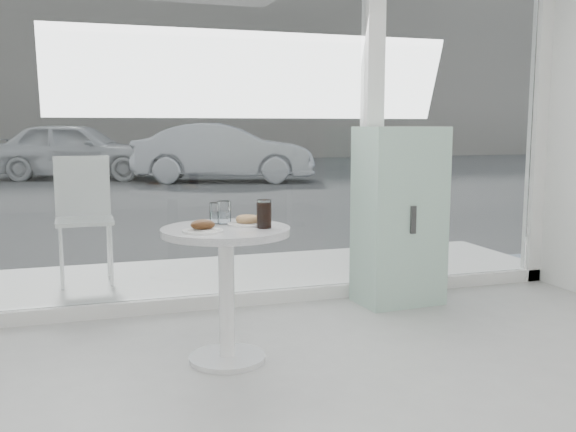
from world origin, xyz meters
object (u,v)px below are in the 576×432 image
object	(u,v)px
mint_cabinet	(399,216)
plate_donut	(247,221)
car_white	(77,150)
plate_fritter	(203,227)
main_table	(226,266)
patio_chair	(84,211)
cola_glass	(264,214)
water_tumbler_b	(224,214)
car_silver	(224,153)
water_tumbler_a	(216,214)

from	to	relation	value
mint_cabinet	plate_donut	xyz separation A→B (m)	(-1.36, -0.74, 0.13)
mint_cabinet	car_white	bearing A→B (deg)	96.10
plate_fritter	plate_donut	xyz separation A→B (m)	(0.29, 0.17, -0.01)
main_table	plate_donut	bearing A→B (deg)	24.97
patio_chair	cola_glass	bearing A→B (deg)	-67.07
main_table	patio_chair	world-z (taller)	patio_chair
car_white	plate_donut	xyz separation A→B (m)	(0.98, -13.52, 0.07)
plate_donut	water_tumbler_b	size ratio (longest dim) A/B	1.70
car_silver	water_tumbler_b	world-z (taller)	car_silver
mint_cabinet	water_tumbler_a	xyz separation A→B (m)	(-1.52, -0.64, 0.16)
mint_cabinet	car_silver	world-z (taller)	car_silver
water_tumbler_b	cola_glass	xyz separation A→B (m)	(0.18, -0.22, 0.02)
main_table	water_tumbler_b	size ratio (longest dim) A/B	5.81
car_silver	plate_donut	distance (m)	11.87
main_table	plate_fritter	bearing A→B (deg)	-143.62
mint_cabinet	car_silver	distance (m)	10.93
car_silver	water_tumbler_b	distance (m)	11.82
water_tumbler_a	main_table	bearing A→B (deg)	-83.90
main_table	car_white	distance (m)	13.61
plate_fritter	cola_glass	distance (m)	0.35
patio_chair	plate_fritter	distance (m)	2.25
main_table	water_tumbler_a	size ratio (longest dim) A/B	6.36
car_silver	plate_donut	size ratio (longest dim) A/B	18.82
cola_glass	car_silver	bearing A→B (deg)	78.78
plate_fritter	car_silver	bearing A→B (deg)	77.20
cola_glass	plate_donut	bearing A→B (deg)	113.89
plate_donut	car_silver	bearing A→B (deg)	78.36
main_table	patio_chair	xyz separation A→B (m)	(-0.75, 2.05, 0.09)
patio_chair	car_silver	xyz separation A→B (m)	(3.28, 9.64, 0.06)
water_tumbler_a	mint_cabinet	bearing A→B (deg)	22.67
water_tumbler_b	cola_glass	world-z (taller)	cola_glass
main_table	water_tumbler_b	distance (m)	0.32
patio_chair	car_white	size ratio (longest dim) A/B	0.24
patio_chair	plate_donut	size ratio (longest dim) A/B	4.58
water_tumbler_a	car_silver	bearing A→B (deg)	77.50
car_white	plate_donut	distance (m)	13.56
plate_fritter	water_tumbler_b	world-z (taller)	water_tumbler_b
main_table	cola_glass	distance (m)	0.37
car_silver	water_tumbler_a	distance (m)	11.80
water_tumbler_b	plate_donut	bearing A→B (deg)	-34.86
patio_chair	car_silver	world-z (taller)	car_silver
car_white	water_tumbler_b	distance (m)	13.47
water_tumbler_a	water_tumbler_b	world-z (taller)	water_tumbler_b
main_table	car_silver	bearing A→B (deg)	77.76
mint_cabinet	car_silver	size ratio (longest dim) A/B	0.31
main_table	cola_glass	world-z (taller)	cola_glass
mint_cabinet	car_white	xyz separation A→B (m)	(-2.34, 12.78, 0.06)
plate_donut	car_white	bearing A→B (deg)	94.15
mint_cabinet	cola_glass	world-z (taller)	mint_cabinet
plate_fritter	water_tumbler_a	xyz separation A→B (m)	(0.13, 0.28, 0.03)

